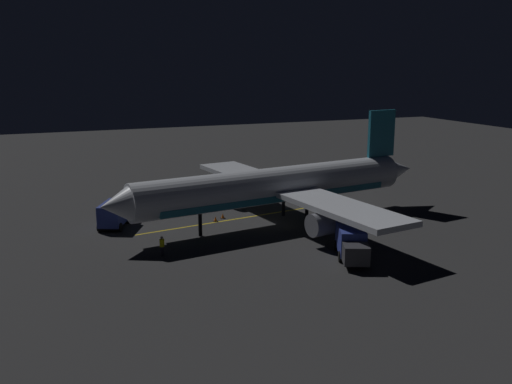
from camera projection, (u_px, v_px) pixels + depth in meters
The scene contains 8 objects.
ground_plane at pixel (274, 225), 56.52m from camera, with size 180.00×180.00×0.20m, color #2D2D2E.
apron_guide_stripe at pixel (228, 220), 57.71m from camera, with size 0.24×19.96×0.01m, color gold.
airliner at pixel (280, 187), 55.93m from camera, with size 32.47×36.31×10.96m.
baggage_truck at pixel (116, 213), 55.53m from camera, with size 6.23×4.42×2.51m.
catering_truck at pixel (352, 243), 46.18m from camera, with size 6.22×4.24×2.57m.
ground_crew_worker at pixel (162, 246), 46.82m from camera, with size 0.40×0.40×1.74m.
traffic_cone_near_left at pixel (215, 219), 57.28m from camera, with size 0.50×0.50×0.55m.
traffic_cone_near_right at pixel (223, 216), 58.45m from camera, with size 0.50×0.50×0.55m.
Camera 1 is at (-49.62, 22.15, 15.92)m, focal length 38.91 mm.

